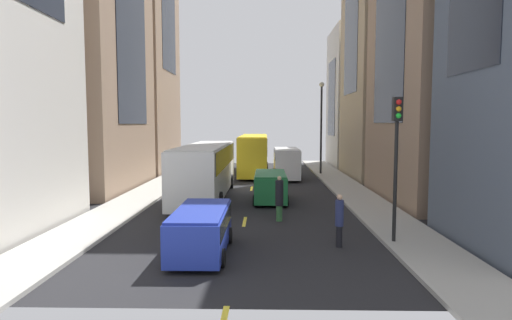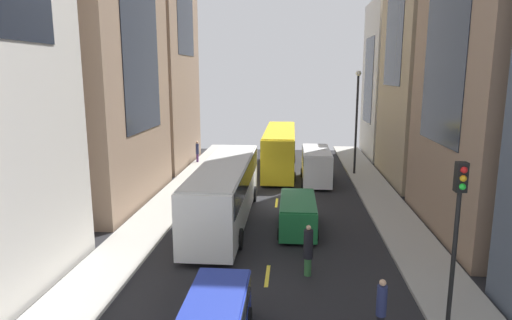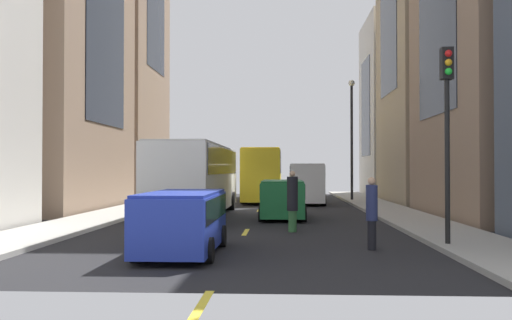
% 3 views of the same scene
% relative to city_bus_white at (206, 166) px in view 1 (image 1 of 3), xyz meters
% --- Properties ---
extents(ground_plane, '(40.35, 40.35, 0.00)m').
position_rel_city_bus_white_xyz_m(ground_plane, '(2.75, 3.74, -2.01)').
color(ground_plane, black).
extents(sidewalk_west, '(2.63, 44.00, 0.15)m').
position_rel_city_bus_white_xyz_m(sidewalk_west, '(-4.11, 3.74, -1.93)').
color(sidewalk_west, '#9E9B93').
rests_on(sidewalk_west, ground).
extents(sidewalk_east, '(2.63, 44.00, 0.15)m').
position_rel_city_bus_white_xyz_m(sidewalk_east, '(9.61, 3.74, -1.93)').
color(sidewalk_east, '#9E9B93').
rests_on(sidewalk_east, ground).
extents(lane_stripe_1, '(0.16, 2.00, 0.01)m').
position_rel_city_bus_white_xyz_m(lane_stripe_1, '(2.75, -6.76, -2.00)').
color(lane_stripe_1, yellow).
rests_on(lane_stripe_1, ground).
extents(lane_stripe_2, '(0.16, 2.00, 0.01)m').
position_rel_city_bus_white_xyz_m(lane_stripe_2, '(2.75, 3.74, -2.00)').
color(lane_stripe_2, yellow).
rests_on(lane_stripe_2, ground).
extents(lane_stripe_3, '(0.16, 2.00, 0.01)m').
position_rel_city_bus_white_xyz_m(lane_stripe_3, '(2.75, 14.24, -2.00)').
color(lane_stripe_3, yellow).
rests_on(lane_stripe_3, ground).
extents(lane_stripe_4, '(0.16, 2.00, 0.01)m').
position_rel_city_bus_white_xyz_m(lane_stripe_4, '(2.75, 24.74, -2.00)').
color(lane_stripe_4, yellow).
rests_on(lane_stripe_4, ground).
extents(building_west_1, '(9.92, 11.59, 20.75)m').
position_rel_city_bus_white_xyz_m(building_west_1, '(-10.53, 3.44, 8.36)').
color(building_west_1, '#937760').
rests_on(building_west_1, ground).
extents(building_east_1, '(8.03, 11.06, 20.99)m').
position_rel_city_bus_white_xyz_m(building_east_1, '(15.10, -0.57, 8.48)').
color(building_east_1, '#937760').
rests_on(building_east_1, ground).
extents(building_east_3, '(9.57, 8.60, 15.02)m').
position_rel_city_bus_white_xyz_m(building_east_3, '(15.86, 21.36, 5.50)').
color(building_east_3, beige).
rests_on(building_east_3, ground).
extents(city_bus_white, '(2.80, 12.88, 3.35)m').
position_rel_city_bus_white_xyz_m(city_bus_white, '(0.00, 0.00, 0.00)').
color(city_bus_white, silver).
rests_on(city_bus_white, ground).
extents(streetcar_yellow, '(2.70, 12.16, 3.59)m').
position_rel_city_bus_white_xyz_m(streetcar_yellow, '(2.65, 13.28, 0.11)').
color(streetcar_yellow, yellow).
rests_on(streetcar_yellow, ground).
extents(delivery_van_white, '(2.25, 5.70, 2.58)m').
position_rel_city_bus_white_xyz_m(delivery_van_white, '(5.54, 9.38, -0.50)').
color(delivery_van_white, white).
rests_on(delivery_van_white, ground).
extents(car_blue_0, '(1.98, 4.54, 1.64)m').
position_rel_city_bus_white_xyz_m(car_blue_0, '(1.44, -11.86, -1.04)').
color(car_blue_0, '#2338AD').
rests_on(car_blue_0, ground).
extents(car_green_1, '(2.04, 4.68, 1.73)m').
position_rel_city_bus_white_xyz_m(car_green_1, '(4.04, -1.27, -0.99)').
color(car_green_1, '#1E7238').
rests_on(car_green_1, ground).
extents(pedestrian_crossing_mid, '(0.28, 0.28, 1.92)m').
position_rel_city_bus_white_xyz_m(pedestrian_crossing_mid, '(-5.01, 15.79, -0.82)').
color(pedestrian_crossing_mid, '#593372').
rests_on(pedestrian_crossing_mid, ground).
extents(pedestrian_walking_far, '(0.32, 0.32, 2.01)m').
position_rel_city_bus_white_xyz_m(pedestrian_walking_far, '(6.54, -10.86, -0.93)').
color(pedestrian_walking_far, black).
rests_on(pedestrian_walking_far, ground).
extents(pedestrian_crossing_near, '(0.39, 0.39, 2.18)m').
position_rel_city_bus_white_xyz_m(pedestrian_crossing_near, '(4.41, -6.55, -0.87)').
color(pedestrian_crossing_near, '#336B38').
rests_on(pedestrian_crossing_near, ground).
extents(traffic_light_near_corner, '(0.32, 0.44, 5.52)m').
position_rel_city_bus_white_xyz_m(traffic_light_near_corner, '(8.70, -10.55, 2.00)').
color(traffic_light_near_corner, black).
rests_on(traffic_light_near_corner, ground).
extents(streetlamp_near, '(0.44, 0.44, 8.28)m').
position_rel_city_bus_white_xyz_m(streetlamp_near, '(8.80, 12.16, 3.11)').
color(streetlamp_near, black).
rests_on(streetlamp_near, ground).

